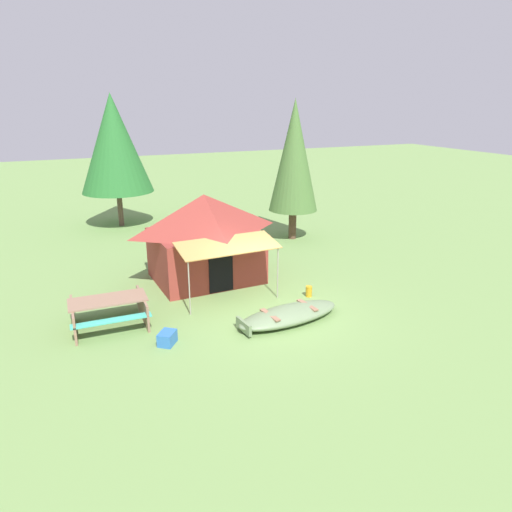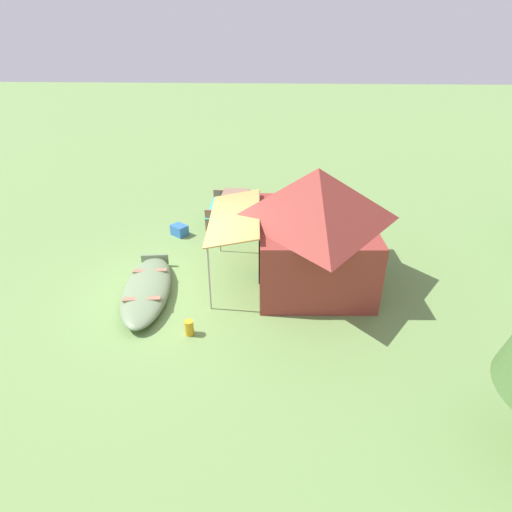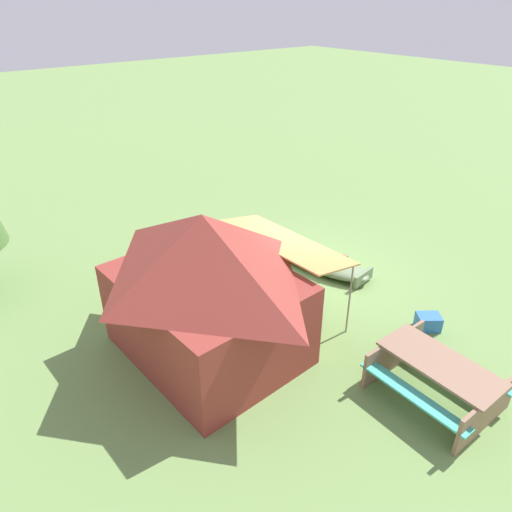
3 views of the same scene
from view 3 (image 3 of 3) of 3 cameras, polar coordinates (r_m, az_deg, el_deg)
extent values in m
plane|color=#6F934E|center=(11.18, 5.47, -2.60)|extent=(80.00, 80.00, 0.00)
ellipsoid|color=#6A7F5A|center=(11.67, 7.24, -0.22)|extent=(3.05, 1.40, 0.37)
ellipsoid|color=#252C1F|center=(11.66, 7.25, -0.09)|extent=(2.80, 1.25, 0.13)
cube|color=#92664D|center=(11.92, 5.05, 1.36)|extent=(0.23, 0.81, 0.04)
cube|color=#92664D|center=(11.31, 9.64, -0.60)|extent=(0.23, 0.81, 0.04)
cube|color=#6A7F5A|center=(11.02, 12.80, -2.54)|extent=(0.16, 0.68, 0.28)
cube|color=maroon|center=(8.60, -5.85, -7.07)|extent=(3.30, 2.68, 1.60)
pyramid|color=maroon|center=(7.86, -6.35, 1.11)|extent=(3.56, 2.89, 1.17)
cube|color=black|center=(9.32, 0.58, -4.67)|extent=(0.76, 0.06, 1.28)
cube|color=tan|center=(9.16, 3.30, 1.76)|extent=(2.92, 1.28, 0.24)
cylinder|color=gray|center=(10.74, 0.07, 0.80)|extent=(0.04, 0.04, 1.52)
cylinder|color=gray|center=(9.20, 11.21, -5.17)|extent=(0.04, 0.04, 1.52)
cube|color=#8F6B55|center=(8.21, 21.37, -11.95)|extent=(1.92, 0.88, 0.04)
cube|color=#44B9A5|center=(8.85, 23.33, -11.46)|extent=(1.91, 0.29, 0.04)
cube|color=#44B9A5|center=(7.96, 18.40, -15.61)|extent=(1.91, 0.29, 0.04)
cube|color=#8F6B55|center=(8.22, 26.00, -16.66)|extent=(0.09, 1.55, 0.71)
cube|color=#8F6B55|center=(8.76, 16.25, -11.19)|extent=(0.09, 1.55, 0.71)
cube|color=#2F6BBC|center=(10.05, 20.04, -7.49)|extent=(0.55, 0.57, 0.31)
cylinder|color=gold|center=(11.81, -1.44, 0.27)|extent=(0.26, 0.26, 0.32)
camera|label=1|loc=(17.39, 49.04, 18.82)|focal=32.85mm
camera|label=2|loc=(15.48, -23.98, 25.56)|focal=29.22mm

